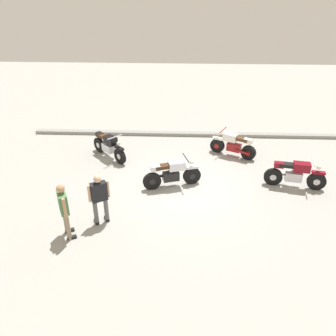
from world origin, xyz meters
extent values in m
plane|color=#9E9E99|center=(0.00, 0.00, 0.00)|extent=(40.00, 40.00, 0.00)
cube|color=gray|center=(0.00, 4.60, 0.07)|extent=(14.00, 0.30, 0.15)
cylinder|color=black|center=(0.29, 0.34, 0.32)|extent=(0.65, 0.31, 0.64)
cylinder|color=black|center=(-1.09, -0.10, 0.32)|extent=(0.65, 0.31, 0.64)
cylinder|color=black|center=(0.29, 0.34, 0.32)|extent=(0.26, 0.20, 0.22)
cylinder|color=black|center=(-1.09, -0.10, 0.32)|extent=(0.26, 0.20, 0.22)
cube|color=black|center=(-0.45, 0.10, 0.42)|extent=(0.62, 0.43, 0.32)
cube|color=silver|center=(-0.26, 0.16, 0.82)|extent=(0.63, 0.47, 0.30)
cube|color=silver|center=(0.29, 0.34, 0.67)|extent=(0.47, 0.28, 0.08)
cube|color=#382314|center=(-0.69, 0.03, 0.84)|extent=(0.65, 0.43, 0.12)
cube|color=silver|center=(-0.98, -0.06, 0.82)|extent=(0.37, 0.31, 0.18)
cylinder|color=black|center=(-0.88, 0.15, 0.37)|extent=(0.56, 0.27, 0.16)
cylinder|color=black|center=(0.06, 0.26, 1.07)|extent=(0.24, 0.68, 0.04)
sphere|color=silver|center=(0.27, 0.33, 0.87)|extent=(0.16, 0.16, 0.16)
cylinder|color=black|center=(4.58, 0.13, 0.32)|extent=(0.65, 0.23, 0.64)
cylinder|color=black|center=(3.15, 0.39, 0.32)|extent=(0.65, 0.23, 0.64)
cylinder|color=silver|center=(4.58, 0.13, 0.32)|extent=(0.25, 0.18, 0.22)
cylinder|color=silver|center=(3.15, 0.39, 0.32)|extent=(0.25, 0.18, 0.22)
cube|color=silver|center=(3.82, 0.27, 0.42)|extent=(0.60, 0.37, 0.32)
cube|color=maroon|center=(4.02, 0.23, 0.82)|extent=(0.61, 0.41, 0.30)
cube|color=maroon|center=(4.58, 0.13, 0.67)|extent=(0.46, 0.23, 0.08)
cube|color=black|center=(3.57, 0.31, 0.84)|extent=(0.64, 0.36, 0.12)
cube|color=maroon|center=(3.28, 0.36, 0.82)|extent=(0.35, 0.27, 0.18)
cylinder|color=silver|center=(3.46, 0.51, 0.37)|extent=(0.57, 0.20, 0.16)
cylinder|color=silver|center=(4.34, 0.18, 1.07)|extent=(0.16, 0.70, 0.04)
sphere|color=silver|center=(4.56, 0.14, 0.87)|extent=(0.16, 0.16, 0.16)
cylinder|color=black|center=(-2.52, 1.73, 0.32)|extent=(0.55, 0.53, 0.64)
cylinder|color=black|center=(-3.57, 2.74, 0.32)|extent=(0.55, 0.53, 0.64)
cylinder|color=silver|center=(-2.52, 1.73, 0.32)|extent=(0.26, 0.26, 0.22)
cylinder|color=silver|center=(-3.57, 2.74, 0.32)|extent=(0.26, 0.26, 0.22)
cube|color=silver|center=(-3.08, 2.27, 0.42)|extent=(0.60, 0.59, 0.32)
cube|color=black|center=(-2.94, 2.13, 0.82)|extent=(0.63, 0.62, 0.30)
cube|color=black|center=(-2.52, 1.73, 0.67)|extent=(0.43, 0.42, 0.08)
cube|color=#4C2D19|center=(-3.26, 2.44, 0.84)|extent=(0.61, 0.60, 0.12)
cube|color=black|center=(-3.48, 2.65, 0.82)|extent=(0.38, 0.38, 0.18)
cylinder|color=silver|center=(-3.25, 2.67, 0.37)|extent=(0.48, 0.46, 0.16)
cylinder|color=silver|center=(-2.70, 1.90, 1.07)|extent=(0.51, 0.53, 0.04)
sphere|color=silver|center=(-2.54, 1.75, 0.87)|extent=(0.16, 0.16, 0.16)
cylinder|color=black|center=(1.40, 2.92, 0.30)|extent=(0.61, 0.42, 0.60)
cylinder|color=black|center=(2.60, 2.30, 0.30)|extent=(0.61, 0.42, 0.60)
cylinder|color=maroon|center=(1.40, 2.92, 0.30)|extent=(0.27, 0.26, 0.21)
cylinder|color=maroon|center=(2.60, 2.30, 0.30)|extent=(0.27, 0.26, 0.21)
cube|color=maroon|center=(2.05, 2.59, 0.40)|extent=(0.63, 0.51, 0.32)
cube|color=white|center=(1.87, 2.68, 0.80)|extent=(0.64, 0.54, 0.30)
cube|color=white|center=(1.40, 2.92, 0.63)|extent=(0.46, 0.35, 0.08)
cube|color=#4C331E|center=(2.27, 2.47, 0.82)|extent=(0.65, 0.51, 0.12)
cube|color=white|center=(2.53, 2.33, 0.80)|extent=(0.39, 0.34, 0.18)
cylinder|color=maroon|center=(2.32, 2.25, 0.35)|extent=(0.54, 0.35, 0.16)
cylinder|color=maroon|center=(1.58, 2.83, 1.05)|extent=(0.36, 0.64, 0.04)
sphere|color=silver|center=(1.38, 2.93, 0.85)|extent=(0.16, 0.16, 0.16)
cylinder|color=#59595B|center=(-2.31, -1.94, 0.41)|extent=(0.18, 0.18, 0.81)
cube|color=black|center=(-2.34, -1.89, 0.04)|extent=(0.22, 0.28, 0.08)
cylinder|color=#59595B|center=(-2.59, -2.10, 0.41)|extent=(0.18, 0.18, 0.81)
cube|color=black|center=(-2.62, -2.05, 0.04)|extent=(0.22, 0.28, 0.08)
cube|color=black|center=(-2.45, -2.02, 1.10)|extent=(0.51, 0.42, 0.58)
cylinder|color=#D8AD8C|center=(-2.21, -1.88, 1.12)|extent=(0.12, 0.12, 0.54)
cylinder|color=#D8AD8C|center=(-2.69, -2.15, 1.12)|extent=(0.12, 0.12, 0.54)
sphere|color=#D8AD8C|center=(-2.45, -2.02, 1.53)|extent=(0.22, 0.22, 0.22)
cylinder|color=gray|center=(-3.20, -2.81, 0.42)|extent=(0.17, 0.17, 0.85)
cube|color=black|center=(-3.15, -2.78, 0.04)|extent=(0.28, 0.21, 0.08)
cylinder|color=gray|center=(-3.36, -2.51, 0.42)|extent=(0.17, 0.17, 0.85)
cube|color=black|center=(-3.30, -2.48, 0.04)|extent=(0.28, 0.21, 0.08)
cube|color=#4C7F4C|center=(-3.28, -2.66, 1.15)|extent=(0.41, 0.52, 0.60)
cylinder|color=tan|center=(-3.15, -2.91, 1.16)|extent=(0.12, 0.12, 0.56)
cylinder|color=tan|center=(-3.41, -2.41, 1.16)|extent=(0.12, 0.12, 0.56)
sphere|color=tan|center=(-3.28, -2.66, 1.59)|extent=(0.23, 0.23, 0.23)
camera|label=1|loc=(-0.11, -10.12, 6.46)|focal=36.44mm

